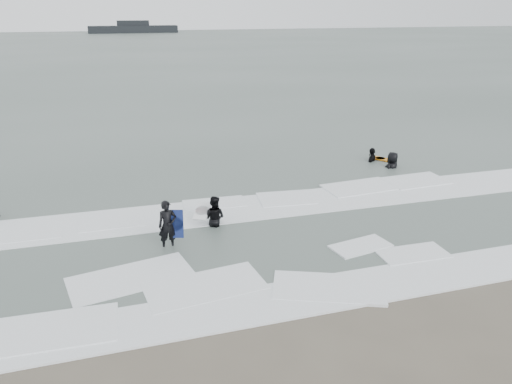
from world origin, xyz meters
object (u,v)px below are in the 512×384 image
object	(u,v)px
surfer_centre	(169,248)
surfer_wading	(215,226)
surfer_right_far	(392,168)
surfer_right_near	(372,161)
vessel_horizon	(133,28)

from	to	relation	value
surfer_centre	surfer_wading	xyz separation A→B (m)	(1.82, 1.35, 0.00)
surfer_centre	surfer_right_far	xyz separation A→B (m)	(11.71, 5.73, 0.00)
surfer_centre	surfer_wading	world-z (taller)	surfer_wading
surfer_right_far	surfer_right_near	bearing A→B (deg)	-104.63
surfer_right_near	surfer_wading	bearing A→B (deg)	-14.50
surfer_wading	surfer_right_far	size ratio (longest dim) A/B	0.87
surfer_centre	surfer_right_far	distance (m)	13.04
surfer_right_near	vessel_horizon	size ratio (longest dim) A/B	0.07
surfer_right_far	vessel_horizon	size ratio (longest dim) A/B	0.08
surfer_right_far	surfer_centre	bearing A→B (deg)	-5.27
surfer_centre	surfer_right_far	world-z (taller)	surfer_right_far
surfer_right_near	vessel_horizon	bearing A→B (deg)	-133.45
surfer_right_far	vessel_horizon	xyz separation A→B (m)	(-5.47, 136.93, 1.30)
surfer_centre	vessel_horizon	world-z (taller)	vessel_horizon
surfer_centre	surfer_wading	distance (m)	2.27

